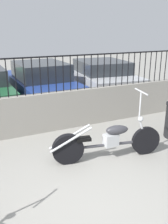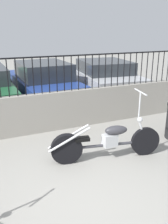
{
  "view_description": "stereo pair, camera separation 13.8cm",
  "coord_description": "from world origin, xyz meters",
  "views": [
    {
      "loc": [
        -1.28,
        -2.66,
        2.47
      ],
      "look_at": [
        0.97,
        2.07,
        0.7
      ],
      "focal_mm": 40.0,
      "sensor_mm": 36.0,
      "label": 1
    },
    {
      "loc": [
        -1.16,
        -2.72,
        2.47
      ],
      "look_at": [
        0.97,
        2.07,
        0.7
      ],
      "focal_mm": 40.0,
      "sensor_mm": 36.0,
      "label": 2
    }
  ],
  "objects": [
    {
      "name": "fence_railing",
      "position": [
        0.0,
        2.99,
        1.56
      ],
      "size": [
        9.51,
        0.04,
        0.88
      ],
      "color": "black",
      "rests_on": "low_wall"
    },
    {
      "name": "car_blue",
      "position": [
        1.02,
        5.75,
        0.69
      ],
      "size": [
        1.86,
        4.27,
        1.37
      ],
      "rotation": [
        0.0,
        0.0,
        1.6
      ],
      "color": "black",
      "rests_on": "ground_plane"
    },
    {
      "name": "car_silver",
      "position": [
        3.3,
        5.54,
        0.69
      ],
      "size": [
        2.24,
        4.28,
        1.34
      ],
      "rotation": [
        0.0,
        0.0,
        1.46
      ],
      "color": "black",
      "rests_on": "ground_plane"
    },
    {
      "name": "ground_plane",
      "position": [
        0.0,
        0.0,
        0.0
      ],
      "size": [
        40.0,
        40.0,
        0.0
      ],
      "primitive_type": "plane",
      "color": "gray"
    },
    {
      "name": "low_wall",
      "position": [
        0.0,
        2.99,
        0.49
      ],
      "size": [
        9.51,
        0.18,
        0.98
      ],
      "color": "#9E998E",
      "rests_on": "ground_plane"
    },
    {
      "name": "motorcycle_dark_grey",
      "position": [
        0.95,
        1.15,
        0.38
      ],
      "size": [
        2.23,
        0.71,
        1.35
      ],
      "rotation": [
        0.0,
        0.0,
        -0.21
      ],
      "color": "black",
      "rests_on": "ground_plane"
    }
  ]
}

